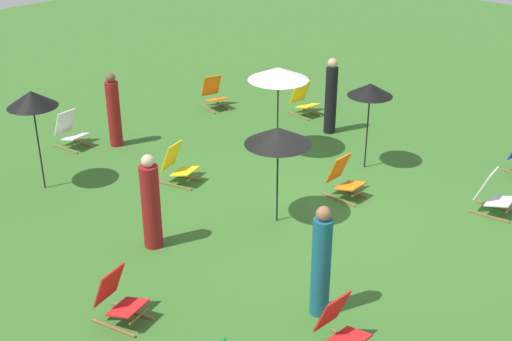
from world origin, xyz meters
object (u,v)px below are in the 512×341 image
person_1 (151,204)px  umbrella_3 (278,74)px  deckchair_3 (118,298)px  deckchair_5 (492,194)px  umbrella_2 (278,136)px  umbrella_1 (32,99)px  deckchair_2 (304,100)px  umbrella_0 (370,90)px  deckchair_4 (214,94)px  person_3 (321,264)px  deckchair_0 (340,327)px  deckchair_6 (178,165)px  person_0 (114,111)px  person_2 (331,97)px  deckchair_8 (344,179)px  deckchair_1 (70,131)px

person_1 → umbrella_3: bearing=67.0°
deckchair_3 → deckchair_5: same height
umbrella_2 → umbrella_3: 2.92m
umbrella_1 → umbrella_3: 4.93m
deckchair_3 → deckchair_5: size_ratio=1.02×
deckchair_2 → umbrella_0: (-1.56, -2.90, 1.34)m
deckchair_4 → umbrella_3: umbrella_3 is taller
deckchair_5 → umbrella_1: (-5.01, 6.97, 1.49)m
umbrella_2 → person_3: umbrella_2 is taller
deckchair_0 → deckchair_5: size_ratio=1.00×
deckchair_0 → person_3: size_ratio=0.48×
deckchair_6 → deckchair_4: bearing=21.1°
umbrella_1 → person_0: umbrella_1 is taller
deckchair_5 → deckchair_2: bearing=67.3°
umbrella_3 → person_3: bearing=-133.1°
deckchair_5 → person_2: 4.69m
deckchair_6 → person_2: size_ratio=0.48×
deckchair_8 → person_3: (-3.20, -1.87, 0.47)m
deckchair_2 → umbrella_3: bearing=-145.3°
deckchair_4 → person_1: bearing=-126.9°
deckchair_6 → umbrella_1: bearing=123.0°
deckchair_4 → deckchair_3: bearing=-127.0°
deckchair_2 → deckchair_6: same height
deckchair_6 → person_1: (-1.89, -1.48, 0.42)m
deckchair_3 → person_3: size_ratio=0.49×
deckchair_0 → person_0: 8.13m
umbrella_3 → person_2: (1.79, -0.08, -0.97)m
umbrella_3 → person_3: (-3.82, -4.09, -1.00)m
deckchair_6 → deckchair_8: size_ratio=1.03×
umbrella_0 → deckchair_1: bearing=122.7°
deckchair_8 → person_1: (-3.63, 1.32, 0.42)m
umbrella_3 → person_1: size_ratio=1.17×
umbrella_0 → deckchair_5: bearing=-91.2°
umbrella_0 → person_2: (1.05, 1.71, -0.84)m
deckchair_8 → umbrella_0: bearing=17.7°
umbrella_0 → umbrella_2: size_ratio=1.02×
deckchair_2 → umbrella_3: umbrella_3 is taller
umbrella_2 → umbrella_3: umbrella_3 is taller
deckchair_5 → person_0: (-2.74, 7.63, 0.44)m
person_0 → person_3: 7.33m
deckchair_1 → umbrella_0: 6.68m
deckchair_2 → umbrella_2: size_ratio=0.46×
umbrella_2 → person_0: bearing=88.2°
person_3 → umbrella_1: bearing=-172.1°
deckchair_1 → person_3: size_ratio=0.48×
deckchair_3 → umbrella_2: size_ratio=0.47×
umbrella_0 → person_0: 5.65m
deckchair_1 → deckchair_8: (2.17, -5.93, 0.00)m
deckchair_8 → deckchair_4: bearing=72.2°
deckchair_2 → person_1: person_1 is taller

